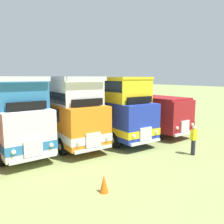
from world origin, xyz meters
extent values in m
plane|color=#8C9956|center=(0.00, 0.00, 0.00)|extent=(200.00, 200.00, 0.00)
cube|color=silver|center=(0.00, 0.39, 1.70)|extent=(2.68, 9.67, 2.30)
cube|color=teal|center=(0.00, 0.39, 1.10)|extent=(2.72, 9.71, 0.44)
cube|color=#19232D|center=(-0.01, 0.79, 2.30)|extent=(2.66, 7.27, 0.76)
cube|color=#19232D|center=(0.09, -4.36, 2.35)|extent=(2.20, 0.14, 0.90)
cube|color=silver|center=(0.09, -4.47, 1.10)|extent=(0.90, 0.14, 0.80)
cube|color=silver|center=(0.09, -4.50, 0.60)|extent=(2.30, 0.18, 0.16)
sphere|color=#EAEACC|center=(0.99, -4.46, 1.10)|extent=(0.22, 0.22, 0.22)
sphere|color=#EAEACC|center=(-0.81, -4.50, 1.10)|extent=(0.22, 0.22, 0.22)
cube|color=teal|center=(0.00, 0.64, 3.60)|extent=(2.56, 8.77, 1.50)
cube|color=silver|center=(0.08, -3.92, 4.40)|extent=(2.40, 0.14, 0.24)
cube|color=silver|center=(1.20, 0.66, 4.40)|extent=(0.26, 8.73, 0.24)
cube|color=#19232D|center=(0.00, 0.64, 3.30)|extent=(2.60, 8.67, 0.64)
cube|color=black|center=(0.08, -3.87, 3.10)|extent=(1.90, 0.16, 0.40)
cylinder|color=black|center=(1.21, -2.80, 0.52)|extent=(0.30, 1.05, 1.04)
cylinder|color=silver|center=(1.36, -2.80, 0.52)|extent=(0.03, 0.36, 0.36)
cylinder|color=black|center=(-1.09, -2.84, 0.52)|extent=(0.30, 1.05, 1.04)
cylinder|color=black|center=(1.09, 3.42, 0.52)|extent=(0.30, 1.05, 1.04)
cylinder|color=silver|center=(1.24, 3.43, 0.52)|extent=(0.03, 0.36, 0.36)
cube|color=orange|center=(3.32, 0.22, 1.70)|extent=(2.76, 10.19, 2.30)
cube|color=white|center=(3.32, 0.22, 1.10)|extent=(2.80, 10.23, 0.44)
cube|color=#19232D|center=(3.33, 0.62, 2.30)|extent=(2.73, 7.79, 0.76)
cube|color=#19232D|center=(3.19, -4.78, 2.35)|extent=(2.20, 0.16, 0.90)
cube|color=silver|center=(3.18, -4.89, 1.10)|extent=(0.90, 0.14, 0.80)
cube|color=silver|center=(3.18, -4.92, 0.60)|extent=(2.30, 0.20, 0.16)
sphere|color=#EAEACC|center=(4.08, -4.93, 1.10)|extent=(0.22, 0.22, 0.22)
sphere|color=#EAEACC|center=(2.28, -4.88, 1.10)|extent=(0.22, 0.22, 0.22)
cube|color=white|center=(3.32, 0.47, 3.60)|extent=(2.64, 9.28, 1.50)
cube|color=silver|center=(3.20, -4.34, 4.40)|extent=(2.40, 0.16, 0.24)
cube|color=silver|center=(3.43, 4.58, 4.40)|extent=(2.40, 0.16, 0.24)
cube|color=silver|center=(4.52, 0.44, 4.40)|extent=(0.34, 9.22, 0.24)
cube|color=silver|center=(2.12, 0.50, 4.40)|extent=(0.34, 9.22, 0.24)
cube|color=#19232D|center=(3.32, 0.47, 3.30)|extent=(2.68, 9.18, 0.64)
cube|color=black|center=(3.20, -4.29, 3.10)|extent=(1.90, 0.17, 0.40)
cylinder|color=black|center=(4.38, -3.27, 0.52)|extent=(0.31, 1.05, 1.04)
cylinder|color=silver|center=(4.53, -3.28, 0.52)|extent=(0.03, 0.36, 0.36)
cylinder|color=black|center=(2.08, -3.21, 0.52)|extent=(0.31, 1.05, 1.04)
cylinder|color=silver|center=(1.93, -3.21, 0.52)|extent=(0.03, 0.36, 0.36)
cylinder|color=black|center=(4.55, 3.45, 0.52)|extent=(0.31, 1.05, 1.04)
cylinder|color=silver|center=(4.70, 3.44, 0.52)|extent=(0.03, 0.36, 0.36)
cylinder|color=black|center=(2.25, 3.51, 0.52)|extent=(0.31, 1.05, 1.04)
cylinder|color=silver|center=(2.10, 3.51, 0.52)|extent=(0.03, 0.36, 0.36)
cube|color=#1E339E|center=(6.63, 0.18, 1.70)|extent=(2.88, 11.44, 2.30)
cube|color=yellow|center=(6.63, 0.18, 1.10)|extent=(2.92, 11.48, 0.44)
cube|color=#19232D|center=(6.65, 0.58, 2.30)|extent=(2.83, 9.04, 0.76)
cube|color=#19232D|center=(6.45, -5.44, 2.35)|extent=(2.20, 0.17, 0.90)
cube|color=silver|center=(6.44, -5.55, 1.10)|extent=(0.90, 0.15, 0.80)
cube|color=silver|center=(6.44, -5.58, 0.60)|extent=(2.30, 0.22, 0.16)
sphere|color=#EAEACC|center=(7.34, -5.59, 1.10)|extent=(0.22, 0.22, 0.22)
sphere|color=#EAEACC|center=(5.54, -5.53, 1.10)|extent=(0.22, 0.22, 0.22)
cube|color=yellow|center=(6.64, 0.43, 3.60)|extent=(2.75, 10.53, 1.50)
cube|color=yellow|center=(6.64, 0.43, 4.42)|extent=(2.81, 10.64, 0.14)
cube|color=#19232D|center=(6.64, 0.43, 3.90)|extent=(2.78, 10.43, 0.68)
cube|color=black|center=(6.46, -4.95, 3.10)|extent=(1.90, 0.18, 0.40)
cylinder|color=black|center=(7.65, -3.94, 0.52)|extent=(0.31, 1.05, 1.04)
cylinder|color=silver|center=(7.80, -3.95, 0.52)|extent=(0.03, 0.36, 0.36)
cylinder|color=black|center=(5.35, -3.86, 0.52)|extent=(0.31, 1.05, 1.04)
cylinder|color=silver|center=(5.20, -3.86, 0.52)|extent=(0.03, 0.36, 0.36)
cylinder|color=black|center=(7.91, 4.02, 0.52)|extent=(0.31, 1.05, 1.04)
cylinder|color=silver|center=(8.06, 4.01, 0.52)|extent=(0.03, 0.36, 0.36)
cylinder|color=black|center=(5.61, 4.09, 0.52)|extent=(0.31, 1.05, 1.04)
cylinder|color=silver|center=(5.46, 4.10, 0.52)|extent=(0.03, 0.36, 0.36)
cube|color=maroon|center=(9.95, -0.03, 1.70)|extent=(3.00, 11.02, 2.30)
cube|color=maroon|center=(9.95, -0.03, 1.10)|extent=(3.04, 11.07, 0.44)
cube|color=#19232D|center=(9.93, 0.37, 2.30)|extent=(2.92, 8.63, 0.76)
cube|color=#19232D|center=(10.20, -5.43, 2.35)|extent=(2.20, 0.20, 0.90)
cube|color=silver|center=(10.20, -5.54, 1.10)|extent=(0.90, 0.16, 0.80)
cube|color=silver|center=(10.20, -5.57, 0.60)|extent=(2.30, 0.25, 0.16)
sphere|color=#EAEACC|center=(11.10, -5.51, 1.10)|extent=(0.22, 0.22, 0.22)
sphere|color=#EAEACC|center=(9.30, -5.59, 1.10)|extent=(0.22, 0.22, 0.22)
cube|color=maroon|center=(9.95, -0.03, 2.92)|extent=(2.94, 10.62, 0.14)
cylinder|color=black|center=(11.27, -3.84, 0.52)|extent=(0.33, 1.05, 1.04)
cylinder|color=silver|center=(11.42, -3.83, 0.52)|extent=(0.04, 0.36, 0.36)
cylinder|color=black|center=(8.98, -3.94, 0.52)|extent=(0.33, 1.05, 1.04)
cylinder|color=silver|center=(8.83, -3.95, 0.52)|extent=(0.04, 0.36, 0.36)
cylinder|color=black|center=(10.93, 3.68, 0.52)|extent=(0.33, 1.05, 1.04)
cylinder|color=silver|center=(11.08, 3.69, 0.52)|extent=(0.04, 0.36, 0.36)
cylinder|color=black|center=(8.63, 3.57, 0.52)|extent=(0.33, 1.05, 1.04)
cylinder|color=silver|center=(8.48, 3.57, 0.52)|extent=(0.04, 0.36, 0.36)
cone|color=orange|center=(1.68, -8.23, 0.36)|extent=(0.36, 0.36, 0.72)
cylinder|color=#23232D|center=(8.29, -7.59, 0.45)|extent=(0.24, 0.24, 0.90)
cube|color=yellow|center=(8.29, -7.59, 1.20)|extent=(0.36, 0.22, 0.60)
sphere|color=beige|center=(8.29, -7.59, 1.62)|extent=(0.22, 0.22, 0.22)
cylinder|color=#8C704C|center=(4.32, 12.94, 0.53)|extent=(0.08, 0.08, 1.05)
cylinder|color=#8C704C|center=(12.95, 12.94, 0.53)|extent=(0.08, 0.08, 1.05)
camera|label=1|loc=(-2.87, -15.21, 4.49)|focal=36.37mm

